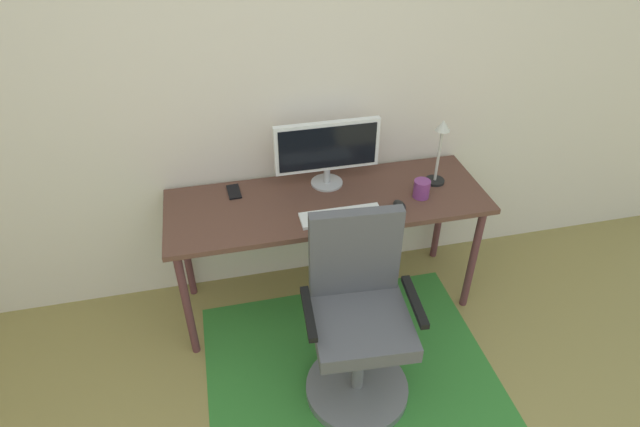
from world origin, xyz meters
name	(u,v)px	position (x,y,z in m)	size (l,w,h in m)	color
wall_back	(260,83)	(0.00, 2.20, 1.30)	(6.00, 0.10, 2.60)	silver
area_rug	(351,375)	(0.28, 1.24, 0.00)	(1.53, 1.32, 0.01)	#30762C
desk	(328,210)	(0.29, 1.83, 0.68)	(1.75, 0.59, 0.75)	brown
monitor	(327,149)	(0.32, 1.99, 0.98)	(0.58, 0.18, 0.38)	#B2B2B7
keyboard	(341,216)	(0.32, 1.66, 0.76)	(0.43, 0.13, 0.02)	white
computer_mouse	(399,206)	(0.64, 1.67, 0.77)	(0.06, 0.10, 0.03)	black
coffee_cup	(422,189)	(0.79, 1.75, 0.80)	(0.09, 0.09, 0.10)	#7B3579
cell_phone	(234,192)	(-0.20, 2.02, 0.76)	(0.07, 0.14, 0.01)	black
desk_lamp	(440,145)	(0.92, 1.87, 0.99)	(0.11, 0.11, 0.39)	black
office_chair	(358,328)	(0.29, 1.19, 0.43)	(0.55, 0.53, 1.02)	slate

